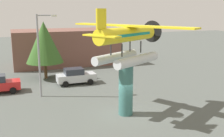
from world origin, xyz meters
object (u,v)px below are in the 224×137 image
at_px(display_pedestal, 126,89).
at_px(storefront_building, 66,47).
at_px(car_mid_silver, 76,76).
at_px(floatplane_monument, 127,41).
at_px(streetlight_primary, 41,50).
at_px(tree_east, 44,42).

height_order(display_pedestal, storefront_building, storefront_building).
relative_size(display_pedestal, car_mid_silver, 0.97).
bearing_deg(display_pedestal, floatplane_monument, 30.59).
height_order(streetlight_primary, tree_east, streetlight_primary).
distance_m(streetlight_primary, tree_east, 7.04).
distance_m(display_pedestal, car_mid_silver, 10.30).
height_order(car_mid_silver, streetlight_primary, streetlight_primary).
height_order(streetlight_primary, storefront_building, streetlight_primary).
xyz_separation_m(display_pedestal, tree_east, (-4.32, 13.85, 2.27)).
xyz_separation_m(floatplane_monument, car_mid_silver, (-1.69, 10.04, -4.85)).
height_order(floatplane_monument, car_mid_silver, floatplane_monument).
height_order(floatplane_monument, tree_east, floatplane_monument).
bearing_deg(floatplane_monument, car_mid_silver, 68.99).
bearing_deg(floatplane_monument, tree_east, 77.26).
height_order(display_pedestal, floatplane_monument, floatplane_monument).
bearing_deg(streetlight_primary, display_pedestal, -51.66).
xyz_separation_m(floatplane_monument, tree_east, (-4.44, 13.78, -1.43)).
bearing_deg(floatplane_monument, streetlight_primary, 98.59).
xyz_separation_m(streetlight_primary, tree_east, (1.14, 6.95, -0.14)).
relative_size(display_pedestal, tree_east, 0.61).
height_order(floatplane_monument, streetlight_primary, floatplane_monument).
height_order(floatplane_monument, storefront_building, floatplane_monument).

